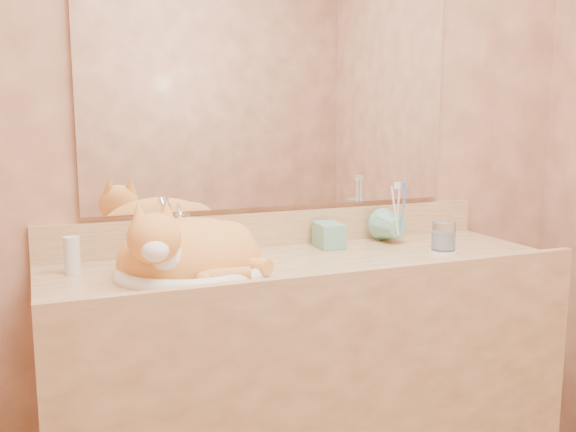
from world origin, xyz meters
name	(u,v)px	position (x,y,z in m)	size (l,w,h in m)	color
wall_back	(275,130)	(0.00, 1.00, 1.25)	(2.40, 0.02, 2.50)	#915B42
vanity_counter	(306,390)	(0.00, 0.72, 0.42)	(1.60, 0.55, 0.85)	#996F45
mirror	(276,88)	(0.00, 0.99, 1.39)	(1.30, 0.02, 0.80)	white
sink_basin	(194,250)	(-0.36, 0.70, 0.92)	(0.45, 0.37, 0.14)	white
faucet	(180,235)	(-0.36, 0.88, 0.93)	(0.04, 0.12, 0.17)	white
cat	(186,250)	(-0.38, 0.72, 0.92)	(0.42, 0.35, 0.23)	orange
soap_dispenser	(336,223)	(0.15, 0.83, 0.94)	(0.08, 0.09, 0.19)	#69A990
toothbrush_cup	(399,230)	(0.40, 0.83, 0.90)	(0.12, 0.12, 0.11)	#69A990
toothbrushes	(399,208)	(0.40, 0.83, 0.98)	(0.04, 0.04, 0.23)	silver
saucer	(443,251)	(0.47, 0.67, 0.85)	(0.10, 0.10, 0.01)	white
water_glass	(444,236)	(0.47, 0.67, 0.91)	(0.08, 0.08, 0.09)	silver
lotion_bottle	(72,255)	(-0.69, 0.84, 0.90)	(0.05, 0.05, 0.11)	silver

